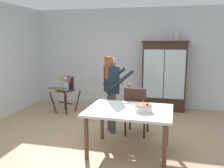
{
  "coord_description": "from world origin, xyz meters",
  "views": [
    {
      "loc": [
        1.2,
        -3.98,
        1.84
      ],
      "look_at": [
        0.06,
        0.7,
        0.95
      ],
      "focal_mm": 38.25,
      "sensor_mm": 36.0,
      "label": 1
    }
  ],
  "objects_px": {
    "china_cabinet": "(164,76)",
    "ceramic_vase": "(177,36)",
    "dining_chair_far_side": "(136,108)",
    "adult_person": "(112,85)",
    "dining_table": "(129,115)",
    "birthday_cake": "(143,108)",
    "high_chair_with_toddler": "(65,87)"
  },
  "relations": [
    {
      "from": "ceramic_vase",
      "to": "high_chair_with_toddler",
      "type": "relative_size",
      "value": 0.28
    },
    {
      "from": "ceramic_vase",
      "to": "dining_chair_far_side",
      "type": "xyz_separation_m",
      "value": [
        -0.74,
        -1.96,
        -1.39
      ]
    },
    {
      "from": "ceramic_vase",
      "to": "birthday_cake",
      "type": "height_order",
      "value": "ceramic_vase"
    },
    {
      "from": "adult_person",
      "to": "dining_table",
      "type": "relative_size",
      "value": 1.11
    },
    {
      "from": "adult_person",
      "to": "dining_chair_far_side",
      "type": "xyz_separation_m",
      "value": [
        0.5,
        -0.1,
        -0.41
      ]
    },
    {
      "from": "ceramic_vase",
      "to": "dining_chair_far_side",
      "type": "bearing_deg",
      "value": -110.56
    },
    {
      "from": "adult_person",
      "to": "birthday_cake",
      "type": "relative_size",
      "value": 5.47
    },
    {
      "from": "high_chair_with_toddler",
      "to": "dining_chair_far_side",
      "type": "distance_m",
      "value": 2.25
    },
    {
      "from": "china_cabinet",
      "to": "ceramic_vase",
      "type": "distance_m",
      "value": 1.06
    },
    {
      "from": "dining_table",
      "to": "birthday_cake",
      "type": "relative_size",
      "value": 4.94
    },
    {
      "from": "china_cabinet",
      "to": "adult_person",
      "type": "xyz_separation_m",
      "value": [
        -0.96,
        -1.86,
        0.05
      ]
    },
    {
      "from": "dining_table",
      "to": "birthday_cake",
      "type": "height_order",
      "value": "birthday_cake"
    },
    {
      "from": "ceramic_vase",
      "to": "dining_chair_far_side",
      "type": "height_order",
      "value": "ceramic_vase"
    },
    {
      "from": "ceramic_vase",
      "to": "dining_table",
      "type": "bearing_deg",
      "value": -105.52
    },
    {
      "from": "high_chair_with_toddler",
      "to": "ceramic_vase",
      "type": "bearing_deg",
      "value": 34.79
    },
    {
      "from": "birthday_cake",
      "to": "dining_chair_far_side",
      "type": "xyz_separation_m",
      "value": [
        -0.22,
        0.78,
        -0.24
      ]
    },
    {
      "from": "adult_person",
      "to": "dining_chair_far_side",
      "type": "relative_size",
      "value": 1.59
    },
    {
      "from": "china_cabinet",
      "to": "dining_table",
      "type": "height_order",
      "value": "china_cabinet"
    },
    {
      "from": "high_chair_with_toddler",
      "to": "dining_table",
      "type": "relative_size",
      "value": 0.69
    },
    {
      "from": "ceramic_vase",
      "to": "adult_person",
      "type": "relative_size",
      "value": 0.18
    },
    {
      "from": "birthday_cake",
      "to": "high_chair_with_toddler",
      "type": "bearing_deg",
      "value": 139.41
    },
    {
      "from": "china_cabinet",
      "to": "dining_chair_far_side",
      "type": "xyz_separation_m",
      "value": [
        -0.46,
        -1.96,
        -0.36
      ]
    },
    {
      "from": "dining_table",
      "to": "dining_chair_far_side",
      "type": "bearing_deg",
      "value": 89.3
    },
    {
      "from": "adult_person",
      "to": "birthday_cake",
      "type": "height_order",
      "value": "adult_person"
    },
    {
      "from": "china_cabinet",
      "to": "birthday_cake",
      "type": "relative_size",
      "value": 6.52
    },
    {
      "from": "adult_person",
      "to": "ceramic_vase",
      "type": "bearing_deg",
      "value": -67.84
    },
    {
      "from": "birthday_cake",
      "to": "dining_chair_far_side",
      "type": "distance_m",
      "value": 0.85
    },
    {
      "from": "adult_person",
      "to": "high_chair_with_toddler",
      "type": "bearing_deg",
      "value": 21.55
    },
    {
      "from": "dining_table",
      "to": "dining_chair_far_side",
      "type": "relative_size",
      "value": 1.44
    },
    {
      "from": "high_chair_with_toddler",
      "to": "adult_person",
      "type": "distance_m",
      "value": 1.8
    },
    {
      "from": "adult_person",
      "to": "birthday_cake",
      "type": "bearing_deg",
      "value": -174.8
    },
    {
      "from": "high_chair_with_toddler",
      "to": "birthday_cake",
      "type": "relative_size",
      "value": 3.39
    }
  ]
}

